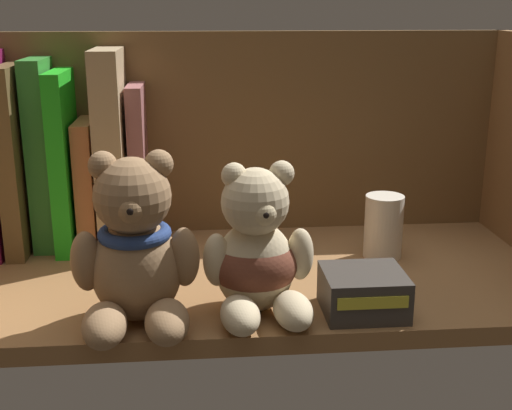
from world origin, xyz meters
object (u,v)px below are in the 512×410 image
book_1 (0,151)px  teddy_bear_larger (135,253)px  book_3 (44,154)px  pillar_candle (384,226)px  teddy_bear_smaller (259,255)px  book_2 (21,157)px  small_product_box (363,292)px  book_4 (67,159)px  book_5 (90,182)px  book_6 (113,148)px  book_7 (139,165)px

book_1 → teddy_bear_larger: (18.40, -24.06, -5.09)cm
book_3 → pillar_candle: size_ratio=3.05×
teddy_bear_larger → teddy_bear_smaller: bearing=6.2°
book_2 → pillar_candle: 46.10cm
teddy_bear_smaller → small_product_box: 11.24cm
book_1 → pillar_candle: bearing=-10.3°
book_4 → teddy_bear_larger: (10.31, -24.06, -3.91)cm
teddy_bear_smaller → book_1: bearing=143.2°
book_5 → book_2: bearing=180.0°
book_2 → book_4: size_ratio=1.03×
teddy_bear_smaller → pillar_candle: size_ratio=1.99×
book_4 → book_1: bearing=180.0°
book_5 → book_6: bearing=0.0°
book_7 → small_product_box: bearing=-45.0°
book_1 → book_7: book_1 is taller
book_1 → teddy_bear_larger: 30.71cm
book_4 → book_6: book_6 is taller
book_3 → teddy_bear_smaller: book_3 is taller
pillar_candle → book_5: bearing=166.7°
book_5 → teddy_bear_smaller: 30.17cm
book_1 → book_7: (17.09, 0.00, -2.12)cm
book_5 → pillar_candle: size_ratio=2.08×
teddy_bear_smaller → small_product_box: teddy_bear_smaller is taller
book_7 → pillar_candle: (29.96, -8.58, -6.35)cm
teddy_bear_smaller → small_product_box: (10.48, -1.01, -3.93)cm
book_6 → book_1: bearing=180.0°
book_1 → book_3: book_1 is taller
book_4 → teddy_bear_smaller: 32.29cm
book_2 → teddy_bear_smaller: bearing=-39.1°
book_1 → teddy_bear_larger: book_1 is taller
teddy_bear_larger → book_3: bearing=118.6°
book_1 → book_4: book_1 is taller
book_6 → pillar_candle: bearing=-14.5°
book_3 → pillar_candle: book_3 is taller
book_1 → teddy_bear_larger: bearing=-52.6°
teddy_bear_larger → teddy_bear_smaller: (12.01, 1.30, -1.19)cm
book_7 → teddy_bear_larger: 24.28cm
book_2 → pillar_candle: bearing=-10.9°
book_6 → book_3: bearing=180.0°
book_7 → pillar_candle: size_ratio=2.63×
teddy_bear_smaller → book_5: bearing=130.9°
book_2 → book_4: bearing=0.0°
book_3 → book_5: book_3 is taller
book_7 → pillar_candle: bearing=-16.0°
book_7 → teddy_bear_larger: size_ratio=1.20×
pillar_candle → book_6: bearing=165.5°
book_4 → book_7: book_4 is taller
book_5 → book_7: size_ratio=0.79×
book_6 → book_7: (3.12, 0.00, -2.21)cm
book_7 → book_4: bearing=180.0°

